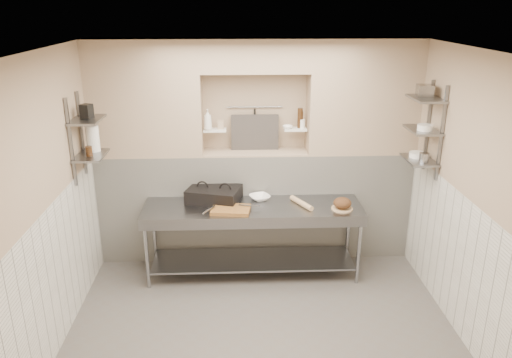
{
  "coord_description": "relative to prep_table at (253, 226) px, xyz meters",
  "views": [
    {
      "loc": [
        -0.25,
        -4.28,
        3.19
      ],
      "look_at": [
        -0.03,
        0.9,
        1.35
      ],
      "focal_mm": 35.0,
      "sensor_mm": 36.0,
      "label": 1
    }
  ],
  "objects": [
    {
      "name": "wall_left",
      "position": [
        -2.0,
        -1.18,
        0.76
      ],
      "size": [
        0.1,
        3.9,
        2.8
      ],
      "primitive_type": "cube",
      "color": "#9E866C",
      "rests_on": "ground"
    },
    {
      "name": "knife_blade",
      "position": [
        -0.04,
        -0.07,
        0.31
      ],
      "size": [
        0.25,
        0.07,
        0.01
      ],
      "primitive_type": "cube",
      "rotation": [
        0.0,
        0.0,
        -0.18
      ],
      "color": "gray",
      "rests_on": "cutting_board"
    },
    {
      "name": "utensil_rail",
      "position": [
        0.05,
        0.74,
        1.31
      ],
      "size": [
        0.7,
        0.02,
        0.02
      ],
      "primitive_type": "cylinder",
      "rotation": [
        0.0,
        1.57,
        0.0
      ],
      "color": "gray",
      "rests_on": "wall_back"
    },
    {
      "name": "shelf_rail_right_a",
      "position": [
        2.03,
        0.07,
        1.21
      ],
      "size": [
        0.03,
        0.03,
        1.05
      ],
      "primitive_type": "cube",
      "color": "slate",
      "rests_on": "wall_right"
    },
    {
      "name": "basket_right",
      "position": [
        1.89,
        -0.07,
        1.63
      ],
      "size": [
        0.19,
        0.22,
        0.13
      ],
      "primitive_type": "cube",
      "rotation": [
        0.0,
        0.0,
        -0.16
      ],
      "color": "gray",
      "rests_on": "wall_shelf_right_upper"
    },
    {
      "name": "condiment_b",
      "position": [
        0.61,
        0.58,
        1.19
      ],
      "size": [
        0.06,
        0.06,
        0.25
      ],
      "primitive_type": "cylinder",
      "color": "#321D0D",
      "rests_on": "alcove_shelf_right"
    },
    {
      "name": "box_left_upper",
      "position": [
        -1.79,
        -0.11,
        1.45
      ],
      "size": [
        0.14,
        0.14,
        0.15
      ],
      "primitive_type": "cube",
      "rotation": [
        0.0,
        0.0,
        -0.36
      ],
      "color": "black",
      "rests_on": "wall_shelf_left_upper"
    },
    {
      "name": "hanging_steel",
      "position": [
        0.05,
        0.72,
        1.14
      ],
      "size": [
        0.02,
        0.02,
        0.3
      ],
      "primitive_type": "cylinder",
      "color": "black",
      "rests_on": "utensil_rail"
    },
    {
      "name": "jar_alcove",
      "position": [
        -0.37,
        0.57,
        1.12
      ],
      "size": [
        0.07,
        0.07,
        0.11
      ],
      "primitive_type": "cube",
      "color": "#9E866C",
      "rests_on": "alcove_shelf_left"
    },
    {
      "name": "wall_shelf_left_lower",
      "position": [
        -1.79,
        -0.13,
        0.96
      ],
      "size": [
        0.3,
        0.5,
        0.02
      ],
      "primitive_type": "cube",
      "color": "slate",
      "rests_on": "wall_left"
    },
    {
      "name": "bowl_right",
      "position": [
        1.89,
        -0.07,
        0.9
      ],
      "size": [
        0.19,
        0.19,
        0.06
      ],
      "primitive_type": "cylinder",
      "color": "white",
      "rests_on": "wall_shelf_right_lower"
    },
    {
      "name": "bottle_soap",
      "position": [
        -0.53,
        0.52,
        1.2
      ],
      "size": [
        0.1,
        0.1,
        0.26
      ],
      "primitive_type": "imported",
      "rotation": [
        0.0,
        0.0,
        0.03
      ],
      "color": "white",
      "rests_on": "alcove_shelf_left"
    },
    {
      "name": "wainscot_left",
      "position": [
        -1.94,
        -1.18,
        0.06
      ],
      "size": [
        0.02,
        3.9,
        1.4
      ],
      "primitive_type": "cube",
      "color": "white",
      "rests_on": "floor"
    },
    {
      "name": "shelf_rail_left_b",
      "position": [
        -1.92,
        -0.33,
        1.16
      ],
      "size": [
        0.03,
        0.03,
        0.95
      ],
      "primitive_type": "cube",
      "color": "slate",
      "rests_on": "wall_left"
    },
    {
      "name": "wall_shelf_right_lower",
      "position": [
        1.89,
        -0.13,
        0.86
      ],
      "size": [
        0.3,
        0.5,
        0.02
      ],
      "primitive_type": "cube",
      "color": "slate",
      "rests_on": "wall_right"
    },
    {
      "name": "prep_table",
      "position": [
        0.0,
        0.0,
        0.0
      ],
      "size": [
        2.6,
        0.7,
        0.9
      ],
      "color": "gray",
      "rests_on": "floor"
    },
    {
      "name": "bread_loaf",
      "position": [
        1.05,
        -0.12,
        0.34
      ],
      "size": [
        0.21,
        0.21,
        0.13
      ],
      "primitive_type": "ellipsoid",
      "color": "#4C2D19",
      "rests_on": "bread_board"
    },
    {
      "name": "backwall_header",
      "position": [
        0.05,
        0.57,
        1.96
      ],
      "size": [
        1.3,
        0.4,
        0.4
      ],
      "primitive_type": "cube",
      "color": "#9E866C",
      "rests_on": "backwall_lower"
    },
    {
      "name": "shelf_rail_right_b",
      "position": [
        2.03,
        -0.33,
        1.21
      ],
      "size": [
        0.03,
        0.03,
        1.05
      ],
      "primitive_type": "cube",
      "color": "slate",
      "rests_on": "wall_right"
    },
    {
      "name": "jar_left",
      "position": [
        -1.79,
        -0.19,
        1.02
      ],
      "size": [
        0.07,
        0.07,
        0.11
      ],
      "primitive_type": "cylinder",
      "color": "#321D0D",
      "rests_on": "wall_shelf_left_lower"
    },
    {
      "name": "backwall_pillar_left",
      "position": [
        -1.27,
        0.57,
        1.46
      ],
      "size": [
        1.35,
        0.4,
        1.4
      ],
      "primitive_type": "cube",
      "color": "#9E866C",
      "rests_on": "backwall_lower"
    },
    {
      "name": "condiment_c",
      "position": [
        0.64,
        0.57,
        1.13
      ],
      "size": [
        0.06,
        0.06,
        0.11
      ],
      "primitive_type": "cylinder",
      "color": "white",
      "rests_on": "alcove_shelf_right"
    },
    {
      "name": "mixing_bowl",
      "position": [
        0.09,
        0.22,
        0.29
      ],
      "size": [
        0.32,
        0.32,
        0.06
      ],
      "primitive_type": "imported",
      "rotation": [
        0.0,
        0.0,
        0.4
      ],
      "color": "white",
      "rests_on": "prep_table"
    },
    {
      "name": "floor",
      "position": [
        0.05,
        -1.18,
        -0.69
      ],
      "size": [
        4.0,
        3.9,
        0.1
      ],
      "primitive_type": "cube",
      "color": "#56504C",
      "rests_on": "ground"
    },
    {
      "name": "jug_left",
      "position": [
        -1.79,
        -0.0,
        1.12
      ],
      "size": [
        0.15,
        0.15,
        0.29
      ],
      "primitive_type": "cylinder",
      "color": "white",
      "rests_on": "wall_shelf_left_lower"
    },
    {
      "name": "alcove_shelf_left",
      "position": [
        -0.45,
        0.57,
        1.06
      ],
      "size": [
        0.28,
        0.16,
        0.02
      ],
      "primitive_type": "cube",
      "color": "white",
      "rests_on": "backwall_lower"
    },
    {
      "name": "alcove_shelf_right",
      "position": [
        0.55,
        0.57,
        1.06
      ],
      "size": [
        0.28,
        0.16,
        0.02
      ],
      "primitive_type": "cube",
      "color": "white",
      "rests_on": "backwall_lower"
    },
    {
      "name": "shelf_rail_left_a",
      "position": [
        -1.92,
        0.07,
        1.16
      ],
      "size": [
        0.03,
        0.03,
        0.95
      ],
      "primitive_type": "cube",
      "color": "slate",
      "rests_on": "wall_left"
    },
    {
      "name": "wainscot_right",
      "position": [
        2.04,
        -1.18,
        0.06
      ],
      "size": [
        0.02,
        3.9,
        1.4
      ],
      "primitive_type": "cube",
      "color": "white",
      "rests_on": "floor"
    },
    {
      "name": "panini_press",
      "position": [
        -0.47,
        0.21,
        0.34
      ],
      "size": [
        0.71,
        0.6,
        0.17
      ],
      "rotation": [
        0.0,
        0.0,
        -0.28
      ],
      "color": "black",
      "rests_on": "prep_table"
    },
    {
      "name": "backwall_lower",
      "position": [
        0.05,
        0.57,
        0.06
      ],
      "size": [
        4.0,
        0.4,
        1.4
      ],
      "primitive_type": "cube",
      "color": "white",
      "rests_on": "floor"
    },
    {
      "name": "backwall_pillar_right",
      "position": [
        1.38,
        0.57,
        1.46
      ],
      "size": [
        1.35,
        0.4,
        1.4
      ],
      "primitive_type": "cube",
      "color": "#9E866C",
      "rests_on": "backwall_lower"
    },
    {
      "name": "wall_shelf_right_upper",
      "position": [
        1.89,
        -0.13,
        1.56
      ],
      "size": [
        0.3,
        0.5,
        0.03
      ],
      "primitive_type": "cube",
      "color": "slate",
      "rests_on": "wall_right"
    },
    {
      "name": "bread_board",
      "position": [
        1.05,
        -0.12,
        0.26
      ],
      "size": [
        0.25,
        0.25,
        0.01
      ],
      "primitive_type": "cylinder",
      "color": "tan",
      "rests_on": "prep_table"
    },
    {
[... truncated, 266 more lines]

